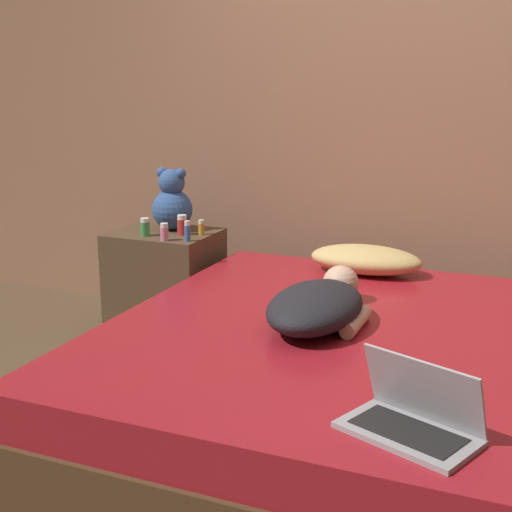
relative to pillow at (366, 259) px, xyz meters
name	(u,v)px	position (x,y,z in m)	size (l,w,h in m)	color
ground_plane	(326,437)	(0.06, -0.80, -0.54)	(12.00, 12.00, 0.00)	brown
wall_back	(406,97)	(0.06, 0.47, 0.76)	(8.00, 0.06, 2.60)	#996B51
bed	(327,383)	(0.06, -0.80, -0.31)	(1.67, 2.00, 0.47)	#4C331E
nightstand	(165,285)	(-1.10, -0.04, -0.24)	(0.54, 0.45, 0.59)	brown
pillow	(366,259)	(0.00, 0.00, 0.00)	(0.55, 0.30, 0.14)	tan
person_lying	(319,304)	(0.02, -0.79, 0.01)	(0.35, 0.71, 0.16)	black
laptop	(414,417)	(0.52, -1.53, -0.02)	(0.41, 0.32, 0.21)	#9E9EA3
teddy_bear	(172,203)	(-1.09, 0.04, 0.20)	(0.22, 0.22, 0.34)	#335693
bottle_blue	(187,231)	(-0.88, -0.18, 0.10)	(0.03, 0.03, 0.10)	#3866B2
bottle_red	(182,225)	(-0.98, -0.06, 0.10)	(0.05, 0.05, 0.11)	#B72D2D
bottle_green	(145,227)	(-1.14, -0.16, 0.10)	(0.05, 0.05, 0.09)	#3D8E4C
bottle_pink	(164,232)	(-0.99, -0.22, 0.10)	(0.04, 0.04, 0.09)	pink
bottle_amber	(201,227)	(-0.88, -0.02, 0.09)	(0.03, 0.03, 0.08)	gold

